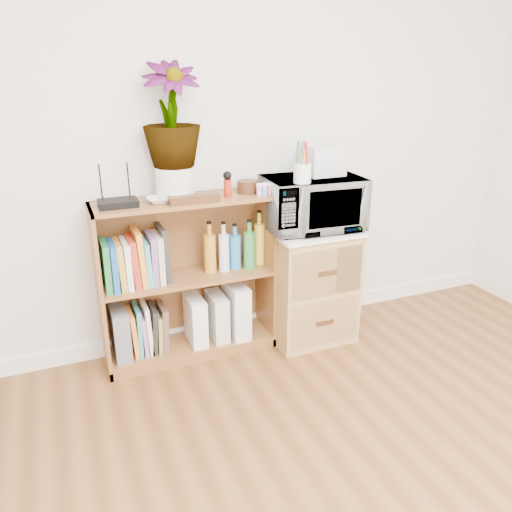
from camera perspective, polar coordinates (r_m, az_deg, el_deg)
skirting_board at (r=3.30m, az=-2.18°, el=-7.66°), size 4.00×0.02×0.10m
bookshelf at (r=2.91m, az=-7.81°, el=-2.68°), size 1.00×0.30×0.95m
wicker_unit at (r=3.14m, az=5.98°, el=-3.21°), size 0.50×0.45×0.70m
microwave at (r=2.96m, az=6.45°, el=6.02°), size 0.58×0.41×0.31m
pen_cup at (r=2.76m, az=5.32°, el=9.37°), size 0.09×0.09×0.10m
small_appliance at (r=2.99m, az=7.69°, el=10.79°), size 0.22×0.18×0.17m
router at (r=2.67m, az=-15.50°, el=5.84°), size 0.20×0.13×0.04m
white_bowl at (r=2.69m, az=-11.07°, el=6.28°), size 0.13×0.13×0.03m
plant_pot at (r=2.75m, az=-9.21°, el=8.23°), size 0.21×0.21×0.18m
potted_plant at (r=2.69m, az=-9.66°, el=15.62°), size 0.30×0.30×0.53m
trinket_box at (r=2.66m, az=-7.05°, el=6.49°), size 0.27×0.07×0.04m
kokeshi_doll at (r=2.77m, az=-3.27°, el=7.74°), size 0.04×0.04×0.10m
wooden_bowl at (r=2.87m, az=-0.98°, el=7.93°), size 0.12×0.12×0.07m
paint_jars at (r=2.80m, az=0.99°, el=7.50°), size 0.11×0.04×0.06m
file_box at (r=2.96m, az=-15.25°, el=-8.39°), size 0.09×0.24×0.29m
magazine_holder_left at (r=3.02m, az=-6.94°, el=-7.22°), size 0.09×0.23×0.29m
magazine_holder_mid at (r=3.05m, az=-4.46°, el=-6.85°), size 0.09×0.22×0.28m
magazine_holder_right at (r=3.07m, az=-2.32°, el=-6.02°), size 0.11×0.27×0.33m
cookbooks at (r=2.80m, az=-13.59°, el=-0.47°), size 0.36×0.20×0.31m
liquor_bottles at (r=2.92m, az=-2.43°, el=1.23°), size 0.38×0.07×0.32m
lower_books at (r=2.98m, az=-12.24°, el=-8.16°), size 0.21×0.19×0.30m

